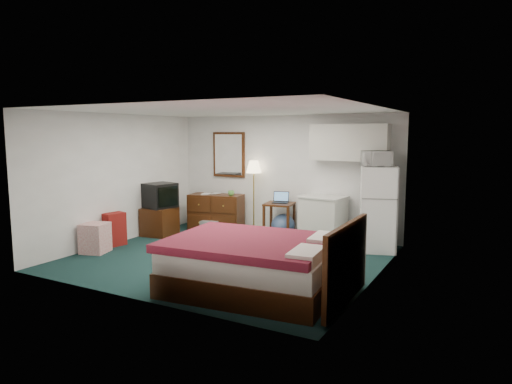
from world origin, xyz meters
The scene contains 25 objects.
floor centered at (0.00, 0.00, 0.00)m, with size 5.00×4.50×0.01m, color #132E2D.
ceiling centered at (0.00, 0.00, 2.50)m, with size 5.00×4.50×0.01m, color silver.
walls centered at (0.00, 0.00, 1.25)m, with size 5.01×4.51×2.50m.
mirror centered at (-1.35, 2.22, 1.65)m, with size 0.80×0.06×1.00m, color white, non-canonical shape.
upper_cabinets centered at (1.45, 2.08, 1.95)m, with size 1.50×0.35×0.70m, color silver, non-canonical shape.
headboard centered at (2.46, -1.21, 0.55)m, with size 0.06×1.56×1.00m, color black, non-canonical shape.
dresser centered at (-1.44, 1.80, 0.40)m, with size 1.16×0.53×0.79m, color black, non-canonical shape.
floor_lamp centered at (-0.62, 2.05, 0.77)m, with size 0.33×0.33×1.54m, color gold, non-canonical shape.
desk centered at (0.09, 1.83, 0.36)m, with size 0.56×0.56×0.71m, color black, non-canonical shape.
exercise_ball centered at (0.17, 1.86, 0.24)m, with size 0.49×0.49×0.49m, color #385280.
kitchen_counter centered at (1.01, 1.91, 0.44)m, with size 0.80×0.61×0.88m, color silver, non-canonical shape.
fridge centered at (2.13, 1.71, 0.77)m, with size 0.63×0.63×1.54m, color white, non-canonical shape.
bed centered at (1.16, -1.21, 0.35)m, with size 2.18×1.70×0.70m, color maroon, non-canonical shape.
tv_stand centered at (-2.21, 0.82, 0.29)m, with size 0.58×0.64×0.58m, color black, non-canonical shape.
suitcase centered at (-2.35, -0.30, 0.32)m, with size 0.24×0.39×0.63m, color maroon, non-canonical shape.
retail_box centered at (-2.28, -0.84, 0.27)m, with size 0.42×0.42×0.53m, color white, non-canonical shape.
file_bin centered at (-1.40, 1.51, 0.13)m, with size 0.37×0.28×0.26m, color gray, non-canonical shape.
cardboard_box_a centered at (-0.23, 1.31, 0.11)m, with size 0.27×0.23×0.23m, color olive, non-canonical shape.
cardboard_box_b centered at (0.22, 1.45, 0.12)m, with size 0.21×0.25×0.25m, color olive, non-canonical shape.
laptop centered at (0.11, 1.84, 0.82)m, with size 0.32×0.26×0.22m, color black, non-canonical shape.
crt_tv centered at (-2.20, 0.84, 0.84)m, with size 0.55×0.60×0.51m, color black, non-canonical shape.
microwave centered at (2.06, 1.72, 1.71)m, with size 0.50×0.28×0.34m, color white.
book_a centered at (-1.72, 1.70, 0.91)m, with size 0.18×0.02×0.24m, color olive.
book_b centered at (-1.56, 1.88, 0.90)m, with size 0.15×0.02×0.21m, color olive.
mug centered at (-1.04, 1.80, 0.86)m, with size 0.14×0.11×0.14m, color #569C42.
Camera 1 is at (4.06, -6.48, 2.13)m, focal length 32.00 mm.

